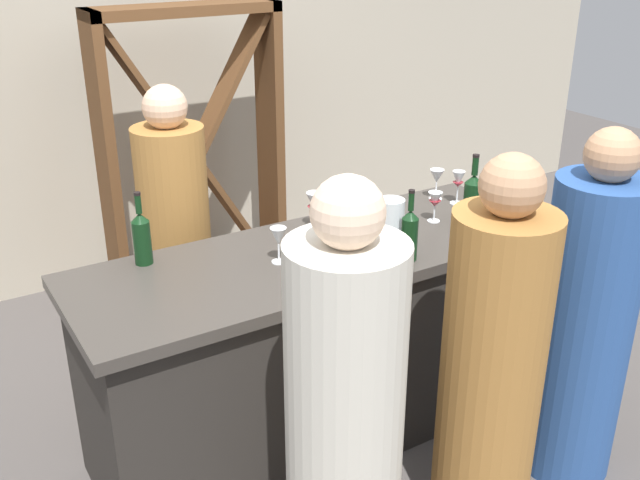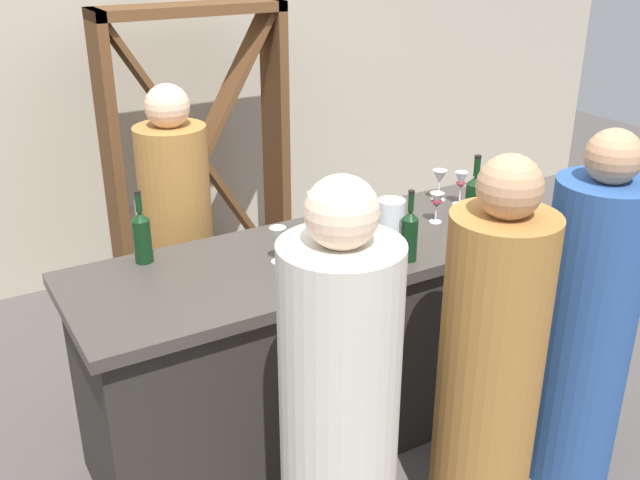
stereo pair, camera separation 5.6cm
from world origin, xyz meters
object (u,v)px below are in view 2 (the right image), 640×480
wine_glass_near_center (278,237)px  person_center_guest (339,424)px  wine_glass_far_center (316,204)px  person_right_guest (489,371)px  wine_bottle_second_right_dark_green (474,199)px  water_pitcher (391,223)px  person_left_guest (585,328)px  wine_bottle_second_left_dark_green (326,231)px  wine_glass_near_left (509,202)px  wine_rack (199,157)px  wine_glass_far_left (461,182)px  wine_glass_far_right (440,178)px  wine_bottle_center_dark_green (409,234)px  person_server_behind (180,255)px  wine_bottle_leftmost_dark_green (142,235)px  wine_glass_near_right (437,202)px

wine_glass_near_center → person_center_guest: bearing=-103.5°
wine_glass_far_center → person_right_guest: 1.09m
wine_bottle_second_right_dark_green → water_pitcher: 0.46m
wine_bottle_second_right_dark_green → person_left_guest: 0.74m
wine_bottle_second_left_dark_green → wine_glass_far_center: 0.33m
wine_glass_near_left → wine_glass_near_center: 1.10m
wine_rack → person_center_guest: 2.50m
wine_bottle_second_left_dark_green → wine_glass_far_left: size_ratio=1.89×
wine_glass_far_right → person_center_guest: person_center_guest is taller
wine_bottle_center_dark_green → wine_glass_near_center: bearing=151.9°
water_pitcher → wine_glass_far_right: bearing=32.3°
person_center_guest → wine_bottle_center_dark_green: bearing=-32.3°
wine_glass_far_right → person_server_behind: person_server_behind is taller
wine_bottle_leftmost_dark_green → wine_glass_near_center: 0.55m
wine_glass_near_right → person_right_guest: 0.94m
person_server_behind → wine_bottle_center_dark_green: bearing=21.3°
wine_glass_far_right → person_left_guest: (-0.00, -0.98, -0.35)m
wine_bottle_leftmost_dark_green → person_right_guest: (0.94, -1.06, -0.35)m
wine_bottle_second_left_dark_green → wine_bottle_second_right_dark_green: 0.76m
wine_bottle_center_dark_green → wine_bottle_second_left_dark_green: bearing=146.4°
wine_bottle_leftmost_dark_green → wine_glass_far_center: size_ratio=1.82×
wine_glass_far_right → person_right_guest: bearing=-118.6°
wine_glass_far_left → wine_bottle_second_left_dark_green: bearing=-167.2°
wine_bottle_leftmost_dark_green → wine_bottle_center_dark_green: size_ratio=1.01×
wine_bottle_second_right_dark_green → wine_glass_far_left: 0.27m
wine_glass_far_center → person_left_guest: 1.26m
wine_glass_near_left → wine_rack: bearing=113.0°
wine_glass_near_center → wine_glass_far_right: 1.05m
wine_bottle_center_dark_green → wine_glass_far_left: 0.72m
wine_bottle_second_left_dark_green → wine_glass_near_right: 0.64m
wine_bottle_second_left_dark_green → wine_glass_far_right: size_ratio=2.03×
wine_rack → wine_glass_far_left: bearing=-63.3°
wine_glass_near_right → wine_glass_far_center: bearing=156.3°
wine_glass_near_left → person_center_guest: size_ratio=0.10×
wine_bottle_leftmost_dark_green → person_server_behind: (0.30, 0.44, -0.33)m
wine_bottle_leftmost_dark_green → person_left_guest: size_ratio=0.20×
wine_glass_far_left → wine_glass_far_center: wine_glass_far_center is taller
wine_bottle_second_right_dark_green → person_server_behind: (-1.12, 0.82, -0.34)m
wine_glass_far_center → person_right_guest: person_right_guest is taller
wine_rack → wine_bottle_center_dark_green: (0.17, -1.91, 0.16)m
wine_glass_far_left → person_right_guest: size_ratio=0.11×
wine_glass_far_right → person_center_guest: bearing=-139.7°
wine_glass_far_center → person_center_guest: person_center_guest is taller
wine_rack → wine_bottle_second_left_dark_green: size_ratio=5.68×
wine_glass_near_left → wine_bottle_leftmost_dark_green: bearing=163.6°
wine_glass_near_right → person_right_guest: size_ratio=0.09×
wine_bottle_leftmost_dark_green → wine_glass_near_left: (1.56, -0.46, -0.00)m
wine_bottle_center_dark_green → wine_glass_far_center: (-0.16, 0.49, 0.00)m
person_left_guest → wine_glass_far_left: bearing=-8.0°
person_left_guest → person_center_guest: size_ratio=0.97×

